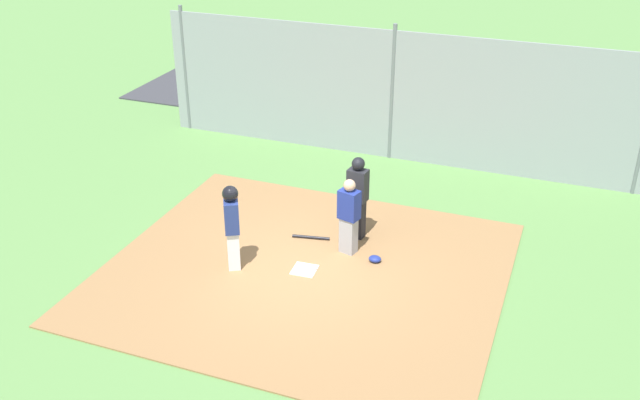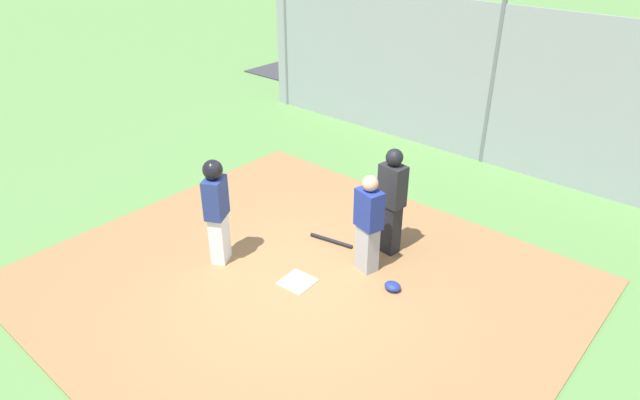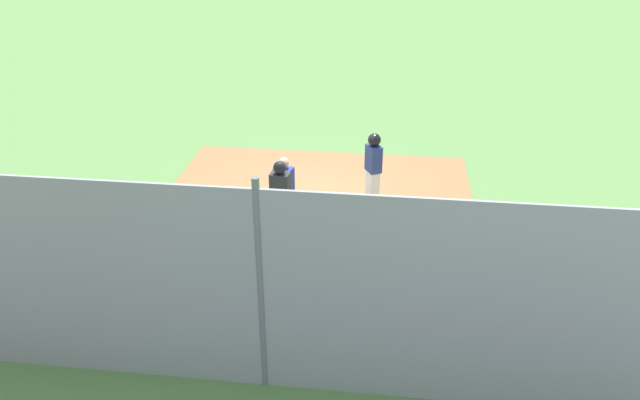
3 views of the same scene
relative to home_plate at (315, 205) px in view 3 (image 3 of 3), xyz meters
name	(u,v)px [view 3 (image 3 of 3)]	position (x,y,z in m)	size (l,w,h in m)	color
ground_plane	(315,206)	(0.00, 0.00, -0.04)	(140.00, 140.00, 0.00)	#5B8947
dirt_infield	(315,206)	(0.00, 0.00, -0.03)	(7.20, 6.40, 0.03)	olive
home_plate	(315,205)	(0.00, 0.00, 0.00)	(0.44, 0.44, 0.02)	white
catcher	(284,190)	(-0.54, -0.93, 0.78)	(0.43, 0.35, 1.54)	#9E9EA3
umpire	(281,199)	(-0.50, -1.55, 0.90)	(0.41, 0.31, 1.73)	black
runner	(373,163)	(1.27, 0.35, 0.95)	(0.41, 0.46, 1.67)	silver
baseball_bat	(323,229)	(0.32, -1.13, 0.02)	(0.06, 0.06, 0.75)	black
catcher_mask	(260,216)	(-1.13, -0.75, 0.05)	(0.24, 0.20, 0.12)	navy
baseball	(307,205)	(-0.18, -0.07, 0.03)	(0.07, 0.07, 0.07)	white
backstop_fence	(261,294)	(0.00, -5.70, 1.56)	(12.00, 0.10, 3.35)	#93999E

